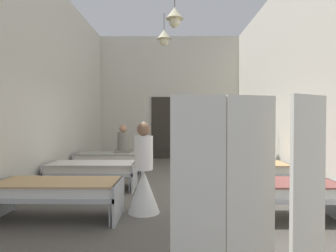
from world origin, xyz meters
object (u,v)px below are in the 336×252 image
bed_left_row_1 (92,169)px  nurse_mid_aisle (200,188)px  bed_right_row_0 (275,190)px  bed_right_row_2 (227,158)px  patient_seated_primary (227,149)px  bed_left_row_2 (110,157)px  patient_seated_secondary (123,142)px  bed_right_row_1 (244,169)px  nurse_near_aisle (144,180)px  bed_left_row_0 (58,190)px  privacy_screen (252,205)px

bed_left_row_1 → nurse_mid_aisle: nurse_mid_aisle is taller
bed_right_row_0 → bed_right_row_2: 3.80m
nurse_mid_aisle → patient_seated_primary: bearing=-148.0°
bed_left_row_2 → patient_seated_secondary: bearing=14.1°
bed_left_row_1 → patient_seated_primary: size_ratio=2.37×
bed_right_row_2 → bed_left_row_2: bearing=180.0°
bed_left_row_1 → bed_right_row_2: size_ratio=1.00×
bed_left_row_2 → bed_right_row_2: size_ratio=1.00×
bed_left_row_1 → bed_right_row_2: (3.31, 1.90, 0.00)m
patient_seated_primary → patient_seated_secondary: bearing=143.3°
bed_left_row_2 → patient_seated_primary: (2.96, -1.86, 0.43)m
bed_right_row_1 → bed_right_row_2: (0.00, 1.90, 0.00)m
bed_left_row_1 → bed_right_row_0: bearing=-29.9°
nurse_near_aisle → bed_left_row_0: bearing=2.1°
bed_left_row_0 → bed_right_row_0: (3.31, 0.00, 0.00)m
bed_right_row_1 → patient_seated_primary: bearing=172.8°
bed_left_row_2 → nurse_mid_aisle: (2.15, -4.03, 0.09)m
bed_right_row_1 → nurse_near_aisle: bearing=-141.3°
patient_seated_primary → nurse_mid_aisle: bearing=-110.4°
bed_left_row_1 → bed_right_row_2: bearing=29.9°
bed_right_row_0 → privacy_screen: 2.40m
bed_left_row_2 → bed_right_row_2: same height
bed_right_row_0 → patient_seated_secondary: bearing=127.3°
bed_left_row_2 → bed_right_row_2: bearing=0.0°
bed_left_row_2 → nurse_mid_aisle: size_ratio=1.28×
bed_right_row_1 → privacy_screen: (-0.95, -4.07, 0.41)m
patient_seated_primary → privacy_screen: size_ratio=0.47×
patient_seated_secondary → bed_left_row_1: bearing=-100.0°
bed_left_row_0 → bed_right_row_2: size_ratio=1.00×
bed_right_row_1 → nurse_near_aisle: (-2.02, -1.62, 0.09)m
nurse_near_aisle → privacy_screen: 2.69m
nurse_mid_aisle → bed_right_row_0: bearing=153.8°
bed_left_row_1 → patient_seated_secondary: 2.06m
bed_left_row_0 → patient_seated_secondary: patient_seated_secondary is taller
bed_right_row_2 → nurse_mid_aisle: nurse_mid_aisle is taller
bed_right_row_1 → bed_right_row_2: bearing=90.0°
bed_right_row_2 → privacy_screen: size_ratio=1.12×
bed_right_row_0 → nurse_mid_aisle: bearing=-168.6°
bed_left_row_0 → bed_right_row_1: 3.82m
bed_left_row_2 → privacy_screen: (2.36, -5.97, 0.41)m
bed_left_row_2 → nurse_near_aisle: (1.29, -3.52, 0.09)m
nurse_near_aisle → patient_seated_primary: bearing=-145.4°
privacy_screen → bed_left_row_0: bearing=121.4°
bed_right_row_2 → patient_seated_primary: bearing=-100.7°
bed_left_row_1 → bed_left_row_2: size_ratio=1.00×
bed_left_row_0 → bed_right_row_2: bearing=48.9°
bed_right_row_0 → privacy_screen: bearing=-113.7°
bed_right_row_0 → patient_seated_primary: (-0.35, 1.94, 0.43)m
patient_seated_secondary → patient_seated_primary: bearing=-36.7°
bed_left_row_1 → bed_left_row_2: (0.00, 1.90, 0.00)m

